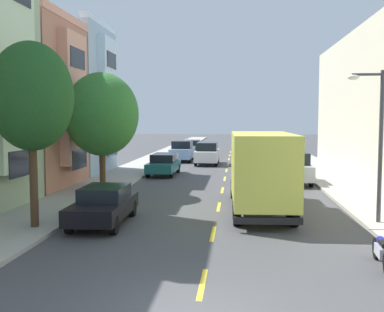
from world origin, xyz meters
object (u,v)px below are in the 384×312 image
(delivery_box_truck, at_px, (260,167))
(parked_wagon_forest, at_px, (193,146))
(parked_suv_sky, at_px, (182,151))
(parked_sedan_black, at_px, (104,204))
(parked_suv_silver, at_px, (293,167))
(parked_suv_charcoal, at_px, (279,155))
(parked_motorcycle, at_px, (382,252))
(parked_wagon_teal, at_px, (164,164))
(street_tree_nearest, at_px, (31,97))
(street_lamp, at_px, (376,133))
(moving_white_sedan, at_px, (207,153))
(street_tree_second, at_px, (102,114))
(parked_sedan_champagne, at_px, (276,153))
(parked_pickup_navy, at_px, (268,145))
(parked_suv_orange, at_px, (270,147))

(delivery_box_truck, distance_m, parked_wagon_forest, 34.36)
(parked_suv_sky, bearing_deg, parked_sedan_black, -89.79)
(parked_sedan_black, bearing_deg, parked_suv_silver, 55.21)
(parked_sedan_black, bearing_deg, parked_suv_charcoal, 68.90)
(parked_motorcycle, bearing_deg, parked_wagon_teal, 114.62)
(street_tree_nearest, distance_m, street_lamp, 12.54)
(parked_motorcycle, bearing_deg, delivery_box_truck, 112.14)
(parked_suv_silver, relative_size, moving_white_sedan, 1.01)
(moving_white_sedan, bearing_deg, parked_suv_charcoal, -14.45)
(street_tree_second, bearing_deg, parked_motorcycle, -46.19)
(parked_suv_silver, height_order, parked_motorcycle, parked_suv_silver)
(parked_motorcycle, bearing_deg, parked_sedan_black, 154.30)
(street_tree_second, bearing_deg, parked_wagon_forest, 86.01)
(delivery_box_truck, xyz_separation_m, parked_suv_sky, (-6.13, 23.50, -0.94))
(street_tree_second, relative_size, parked_suv_silver, 1.31)
(parked_suv_charcoal, height_order, parked_sedan_black, parked_suv_charcoal)
(delivery_box_truck, height_order, parked_wagon_forest, delivery_box_truck)
(parked_suv_silver, xyz_separation_m, parked_sedan_champagne, (0.19, 15.33, -0.24))
(street_tree_nearest, bearing_deg, parked_suv_silver, 51.63)
(delivery_box_truck, distance_m, parked_pickup_navy, 36.60)
(parked_suv_orange, distance_m, parked_pickup_navy, 5.80)
(parked_wagon_forest, bearing_deg, parked_pickup_navy, 17.11)
(parked_sedan_black, relative_size, parked_pickup_navy, 0.85)
(parked_wagon_forest, height_order, parked_sedan_champagne, parked_wagon_forest)
(parked_suv_silver, relative_size, parked_sedan_champagne, 1.07)
(parked_wagon_teal, bearing_deg, parked_pickup_navy, 69.75)
(street_tree_nearest, bearing_deg, parked_sedan_black, 29.98)
(street_tree_nearest, bearing_deg, parked_pickup_navy, 75.08)
(parked_suv_silver, distance_m, parked_suv_charcoal, 9.77)
(delivery_box_truck, height_order, parked_suv_charcoal, delivery_box_truck)
(street_tree_second, xyz_separation_m, parked_sedan_champagne, (10.83, 20.22, -3.47))
(parked_suv_charcoal, height_order, parked_sedan_champagne, parked_suv_charcoal)
(street_lamp, height_order, parked_wagon_forest, street_lamp)
(street_lamp, bearing_deg, parked_suv_sky, 111.71)
(delivery_box_truck, bearing_deg, street_lamp, -28.36)
(parked_suv_charcoal, xyz_separation_m, parked_wagon_teal, (-8.61, -6.39, -0.18))
(street_tree_nearest, height_order, parked_motorcycle, street_tree_nearest)
(parked_suv_sky, bearing_deg, street_lamp, -68.29)
(parked_wagon_forest, xyz_separation_m, parked_suv_orange, (8.69, -3.09, 0.18))
(street_tree_second, xyz_separation_m, parked_suv_silver, (10.65, 4.89, -3.24))
(parked_suv_silver, bearing_deg, parked_sedan_black, -124.79)
(street_tree_nearest, distance_m, moving_white_sedan, 25.48)
(street_tree_second, bearing_deg, parked_sedan_champagne, 61.82)
(parked_suv_silver, height_order, parked_suv_charcoal, same)
(parked_wagon_forest, bearing_deg, street_lamp, -74.08)
(delivery_box_truck, xyz_separation_m, parked_wagon_forest, (-6.16, 33.79, -1.13))
(parked_suv_orange, distance_m, moving_white_sedan, 11.82)
(parked_suv_orange, bearing_deg, street_tree_second, -112.20)
(parked_suv_orange, bearing_deg, parked_suv_sky, -140.25)
(delivery_box_truck, bearing_deg, parked_motorcycle, -67.86)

